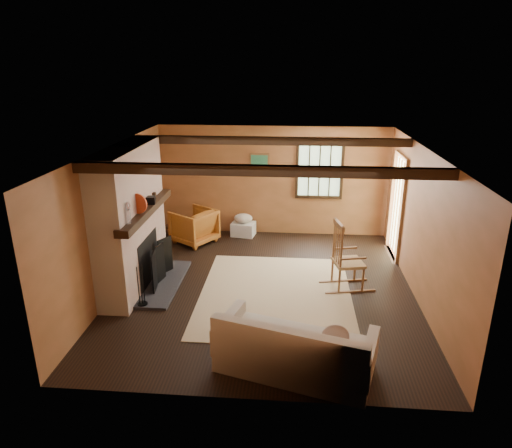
# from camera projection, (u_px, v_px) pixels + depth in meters

# --- Properties ---
(ground) EXTENTS (5.50, 5.50, 0.00)m
(ground) POSITION_uv_depth(u_px,v_px,m) (264.00, 288.00, 7.83)
(ground) COLOR black
(ground) RESTS_ON ground
(room_envelope) EXTENTS (5.02, 5.52, 2.44)m
(room_envelope) POSITION_uv_depth(u_px,v_px,m) (279.00, 193.00, 7.51)
(room_envelope) COLOR #AD643D
(room_envelope) RESTS_ON ground
(fireplace) EXTENTS (1.02, 2.30, 2.40)m
(fireplace) POSITION_uv_depth(u_px,v_px,m) (132.00, 224.00, 7.63)
(fireplace) COLOR #A75440
(fireplace) RESTS_ON ground
(rug) EXTENTS (2.50, 3.00, 0.01)m
(rug) POSITION_uv_depth(u_px,v_px,m) (276.00, 294.00, 7.62)
(rug) COLOR #D3B68D
(rug) RESTS_ON ground
(rocking_chair) EXTENTS (0.95, 0.63, 1.20)m
(rocking_chair) POSITION_uv_depth(u_px,v_px,m) (346.00, 260.00, 7.69)
(rocking_chair) COLOR #AA7952
(rocking_chair) RESTS_ON ground
(sofa) EXTENTS (2.09, 1.36, 0.78)m
(sofa) POSITION_uv_depth(u_px,v_px,m) (294.00, 352.00, 5.62)
(sofa) COLOR beige
(sofa) RESTS_ON ground
(firewood_pile) EXTENTS (0.61, 0.11, 0.22)m
(firewood_pile) POSITION_uv_depth(u_px,v_px,m) (179.00, 229.00, 10.29)
(firewood_pile) COLOR brown
(firewood_pile) RESTS_ON ground
(laundry_basket) EXTENTS (0.56, 0.46, 0.30)m
(laundry_basket) POSITION_uv_depth(u_px,v_px,m) (243.00, 229.00, 10.18)
(laundry_basket) COLOR white
(laundry_basket) RESTS_ON ground
(basket_pillow) EXTENTS (0.45, 0.39, 0.20)m
(basket_pillow) POSITION_uv_depth(u_px,v_px,m) (243.00, 218.00, 10.10)
(basket_pillow) COLOR beige
(basket_pillow) RESTS_ON laundry_basket
(armchair) EXTENTS (1.11, 1.11, 0.74)m
(armchair) POSITION_uv_depth(u_px,v_px,m) (194.00, 226.00, 9.71)
(armchair) COLOR #BF6026
(armchair) RESTS_ON ground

